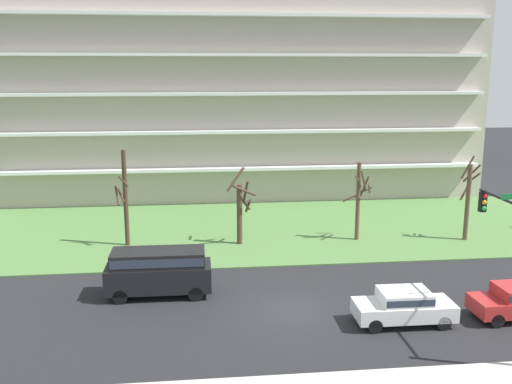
# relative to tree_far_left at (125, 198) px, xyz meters

# --- Properties ---
(ground) EXTENTS (160.00, 160.00, 0.00)m
(ground) POSITION_rel_tree_far_left_xyz_m (8.83, -11.00, -3.16)
(ground) COLOR #232326
(grass_lawn_strip) EXTENTS (80.00, 16.00, 0.08)m
(grass_lawn_strip) POSITION_rel_tree_far_left_xyz_m (8.83, 3.00, -3.12)
(grass_lawn_strip) COLOR #547F42
(grass_lawn_strip) RESTS_ON ground
(apartment_building) EXTENTS (41.19, 12.60, 18.36)m
(apartment_building) POSITION_rel_tree_far_left_xyz_m (8.83, 16.82, 6.02)
(apartment_building) COLOR #B2A899
(apartment_building) RESTS_ON ground
(tree_far_left) EXTENTS (1.00, 1.12, 6.23)m
(tree_far_left) POSITION_rel_tree_far_left_xyz_m (0.00, 0.00, 0.00)
(tree_far_left) COLOR #423023
(tree_far_left) RESTS_ON ground
(tree_left) EXTENTS (1.90, 1.94, 4.99)m
(tree_left) POSITION_rel_tree_far_left_xyz_m (7.29, -0.47, -0.75)
(tree_left) COLOR #4C3828
(tree_left) RESTS_ON ground
(tree_center) EXTENTS (1.94, 2.15, 5.26)m
(tree_center) POSITION_rel_tree_far_left_xyz_m (15.08, -0.34, -0.31)
(tree_center) COLOR brown
(tree_center) RESTS_ON ground
(tree_right) EXTENTS (1.26, 1.15, 5.64)m
(tree_right) POSITION_rel_tree_far_left_xyz_m (22.16, -1.15, -0.28)
(tree_right) COLOR brown
(tree_right) RESTS_ON ground
(sedan_white_center_left) EXTENTS (4.42, 1.85, 1.57)m
(sedan_white_center_left) POSITION_rel_tree_far_left_xyz_m (13.53, -13.00, -2.29)
(sedan_white_center_left) COLOR white
(sedan_white_center_left) RESTS_ON ground
(van_black_center_right) EXTENTS (5.22, 2.04, 2.36)m
(van_black_center_right) POSITION_rel_tree_far_left_xyz_m (2.51, -8.50, -1.77)
(van_black_center_right) COLOR black
(van_black_center_right) RESTS_ON ground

